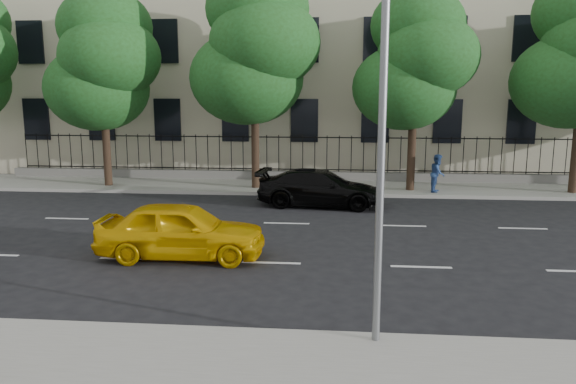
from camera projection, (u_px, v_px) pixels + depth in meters
The scene contains 12 objects.
ground at pixel (258, 297), 12.74m from camera, with size 120.00×120.00×0.00m, color black.
far_sidewalk at pixel (300, 187), 26.43m from camera, with size 60.00×4.00×0.15m, color gray.
lane_markings at pixel (280, 240), 17.39m from camera, with size 49.60×4.62×0.01m, color silver, non-canonical shape.
masonry_building at pixel (311, 14), 33.55m from camera, with size 34.60×12.11×18.50m.
iron_fence at pixel (303, 169), 27.99m from camera, with size 30.00×0.50×2.20m.
street_light at pixel (382, 60), 9.84m from camera, with size 0.25×3.32×8.05m.
tree_b at pixel (104, 61), 25.54m from camera, with size 5.53×5.12×8.97m.
tree_c at pixel (256, 48), 24.82m from camera, with size 5.89×5.50×9.80m.
tree_d at pixel (416, 60), 24.30m from camera, with size 5.34×4.94×8.84m.
yellow_taxi at pixel (181, 230), 15.53m from camera, with size 1.86×4.63×1.58m, color #D9A306.
black_sedan at pixel (321, 188), 22.36m from camera, with size 2.04×5.02×1.46m, color black.
pedestrian_far at pixel (438, 173), 24.54m from camera, with size 0.81×0.63×1.66m, color navy.
Camera 1 is at (1.77, -11.98, 4.68)m, focal length 35.00 mm.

